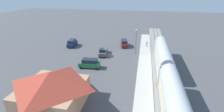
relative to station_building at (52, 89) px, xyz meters
The scene contains 10 objects.
ground_plane 22.57m from the station_building, 100.31° to the right, with size 200.00×200.00×0.00m, color #4C4C4F.
railway_track 28.58m from the station_building, 129.29° to the right, with size 4.80×70.00×0.30m.
platform 26.24m from the station_building, 122.47° to the right, with size 3.20×46.00×0.30m.
station_building is the anchor object (origin of this frame).
pedestrian_on_platform 33.98m from the station_building, 115.10° to the right, with size 0.36×0.36×1.71m.
suv_navy 28.34m from the station_building, 70.96° to the right, with size 2.35×5.04×2.22m.
suv_green 13.67m from the station_building, 95.32° to the right, with size 5.02×2.65×2.22m.
suv_maroon 31.00m from the station_building, 103.52° to the right, with size 2.98×5.21×2.22m.
pickup_charcoal 21.98m from the station_building, 96.32° to the right, with size 2.65×5.61×2.14m.
light_pole_near_platform 26.78m from the station_building, 114.77° to the right, with size 0.44×0.44×7.18m.
Camera 1 is at (-9.08, 39.95, 17.16)m, focal length 25.24 mm.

